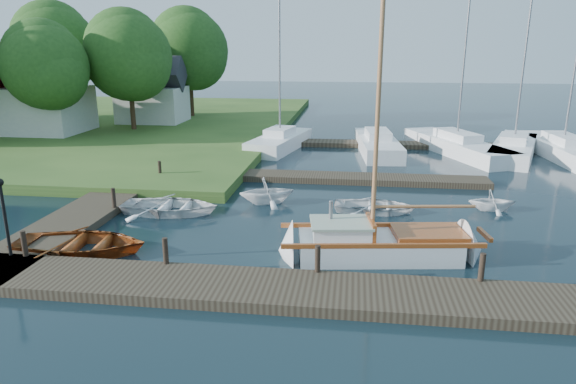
# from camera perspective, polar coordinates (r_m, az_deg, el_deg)

# --- Properties ---
(ground) EXTENTS (160.00, 160.00, 0.00)m
(ground) POSITION_cam_1_polar(r_m,az_deg,el_deg) (19.75, 0.00, -3.35)
(ground) COLOR black
(ground) RESTS_ON ground
(near_dock) EXTENTS (18.00, 2.20, 0.30)m
(near_dock) POSITION_cam_1_polar(r_m,az_deg,el_deg) (14.22, -3.17, -10.72)
(near_dock) COLOR #30261B
(near_dock) RESTS_ON ground
(left_dock) EXTENTS (2.20, 18.00, 0.30)m
(left_dock) POSITION_cam_1_polar(r_m,az_deg,el_deg) (23.84, -18.78, -0.44)
(left_dock) COLOR #30261B
(left_dock) RESTS_ON ground
(far_dock) EXTENTS (14.00, 1.60, 0.30)m
(far_dock) POSITION_cam_1_polar(r_m,az_deg,el_deg) (25.79, 6.28, 1.53)
(far_dock) COLOR #30261B
(far_dock) RESTS_ON ground
(pontoon) EXTENTS (30.00, 1.60, 0.30)m
(pontoon) POSITION_cam_1_polar(r_m,az_deg,el_deg) (35.88, 19.57, 4.79)
(pontoon) COLOR #30261B
(pontoon) RESTS_ON ground
(mooring_post_0) EXTENTS (0.16, 0.16, 0.80)m
(mooring_post_0) POSITION_cam_1_polar(r_m,az_deg,el_deg) (17.71, -27.26, -5.11)
(mooring_post_0) COLOR black
(mooring_post_0) RESTS_ON near_dock
(mooring_post_1) EXTENTS (0.16, 0.16, 0.80)m
(mooring_post_1) POSITION_cam_1_polar(r_m,az_deg,el_deg) (15.65, -13.46, -6.37)
(mooring_post_1) COLOR black
(mooring_post_1) RESTS_ON near_dock
(mooring_post_2) EXTENTS (0.16, 0.16, 0.80)m
(mooring_post_2) POSITION_cam_1_polar(r_m,az_deg,el_deg) (14.71, 3.31, -7.40)
(mooring_post_2) COLOR black
(mooring_post_2) RESTS_ON near_dock
(mooring_post_3) EXTENTS (0.16, 0.16, 0.80)m
(mooring_post_3) POSITION_cam_1_polar(r_m,az_deg,el_deg) (15.12, 20.74, -7.81)
(mooring_post_3) COLOR black
(mooring_post_3) RESTS_ON near_dock
(mooring_post_4) EXTENTS (0.16, 0.16, 0.80)m
(mooring_post_4) POSITION_cam_1_polar(r_m,az_deg,el_deg) (21.54, -18.80, -0.62)
(mooring_post_4) COLOR black
(mooring_post_4) RESTS_ON left_dock
(mooring_post_5) EXTENTS (0.16, 0.16, 0.80)m
(mooring_post_5) POSITION_cam_1_polar(r_m,az_deg,el_deg) (25.96, -14.05, 2.49)
(mooring_post_5) COLOR black
(mooring_post_5) RESTS_ON left_dock
(lamp_post) EXTENTS (0.24, 0.24, 2.44)m
(lamp_post) POSITION_cam_1_polar(r_m,az_deg,el_deg) (17.65, -29.08, -1.41)
(lamp_post) COLOR black
(lamp_post) RESTS_ON near_dock
(sailboat) EXTENTS (7.35, 2.94, 9.83)m
(sailboat) POSITION_cam_1_polar(r_m,az_deg,el_deg) (16.77, 10.49, -5.96)
(sailboat) COLOR white
(sailboat) RESTS_ON ground
(dinghy) EXTENTS (4.46, 3.35, 0.88)m
(dinghy) POSITION_cam_1_polar(r_m,az_deg,el_deg) (18.02, -22.09, -5.02)
(dinghy) COLOR maroon
(dinghy) RESTS_ON ground
(tender_a) EXTENTS (3.92, 2.83, 0.80)m
(tender_a) POSITION_cam_1_polar(r_m,az_deg,el_deg) (21.17, -12.97, -1.29)
(tender_a) COLOR white
(tender_a) RESTS_ON ground
(tender_b) EXTENTS (2.91, 2.72, 1.24)m
(tender_b) POSITION_cam_1_polar(r_m,az_deg,el_deg) (21.94, -2.35, 0.32)
(tender_b) COLOR white
(tender_b) RESTS_ON ground
(tender_c) EXTENTS (3.35, 2.45, 0.68)m
(tender_c) POSITION_cam_1_polar(r_m,az_deg,el_deg) (21.11, 9.66, -1.32)
(tender_c) COLOR white
(tender_c) RESTS_ON ground
(tender_d) EXTENTS (1.96, 1.72, 0.99)m
(tender_d) POSITION_cam_1_polar(r_m,az_deg,el_deg) (22.61, 21.76, -0.70)
(tender_d) COLOR white
(tender_d) RESTS_ON ground
(marina_boat_0) EXTENTS (3.63, 7.40, 11.35)m
(marina_boat_0) POSITION_cam_1_polar(r_m,az_deg,el_deg) (33.66, -0.90, 5.77)
(marina_boat_0) COLOR white
(marina_boat_0) RESTS_ON ground
(marina_boat_2) EXTENTS (2.92, 8.37, 12.07)m
(marina_boat_2) POSITION_cam_1_polar(r_m,az_deg,el_deg) (33.26, 9.92, 5.41)
(marina_boat_2) COLOR white
(marina_boat_2) RESTS_ON ground
(marina_boat_3) EXTENTS (5.73, 10.02, 11.02)m
(marina_boat_3) POSITION_cam_1_polar(r_m,az_deg,el_deg) (33.94, 18.22, 5.03)
(marina_boat_3) COLOR white
(marina_boat_3) RESTS_ON ground
(marina_boat_4) EXTENTS (4.92, 8.57, 11.21)m
(marina_boat_4) POSITION_cam_1_polar(r_m,az_deg,el_deg) (34.15, 23.78, 4.55)
(marina_boat_4) COLOR white
(marina_boat_4) RESTS_ON ground
(marina_boat_5) EXTENTS (2.86, 9.69, 11.63)m
(marina_boat_5) POSITION_cam_1_polar(r_m,az_deg,el_deg) (35.13, 28.23, 4.28)
(marina_boat_5) COLOR white
(marina_boat_5) RESTS_ON ground
(house_a) EXTENTS (6.30, 5.00, 6.29)m
(house_a) POSITION_cam_1_polar(r_m,az_deg,el_deg) (41.27, -25.88, 9.43)
(house_a) COLOR beige
(house_a) RESTS_ON shore
(house_c) EXTENTS (5.25, 4.00, 5.28)m
(house_c) POSITION_cam_1_polar(r_m,az_deg,el_deg) (43.86, -14.83, 10.27)
(house_c) COLOR beige
(house_c) RESTS_ON shore
(tree_2) EXTENTS (5.83, 5.75, 7.82)m
(tree_2) POSITION_cam_1_polar(r_m,az_deg,el_deg) (38.42, -25.32, 12.57)
(tree_2) COLOR #332114
(tree_2) RESTS_ON shore
(tree_3) EXTENTS (6.41, 6.38, 8.74)m
(tree_3) POSITION_cam_1_polar(r_m,az_deg,el_deg) (40.05, -17.32, 14.23)
(tree_3) COLOR #332114
(tree_3) RESTS_ON shore
(tree_4) EXTENTS (7.01, 7.01, 9.66)m
(tree_4) POSITION_cam_1_polar(r_m,az_deg,el_deg) (47.31, -24.46, 14.39)
(tree_4) COLOR #332114
(tree_4) RESTS_ON shore
(tree_7) EXTENTS (6.83, 6.83, 9.38)m
(tree_7) POSITION_cam_1_polar(r_m,az_deg,el_deg) (46.80, -10.90, 15.28)
(tree_7) COLOR #332114
(tree_7) RESTS_ON shore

